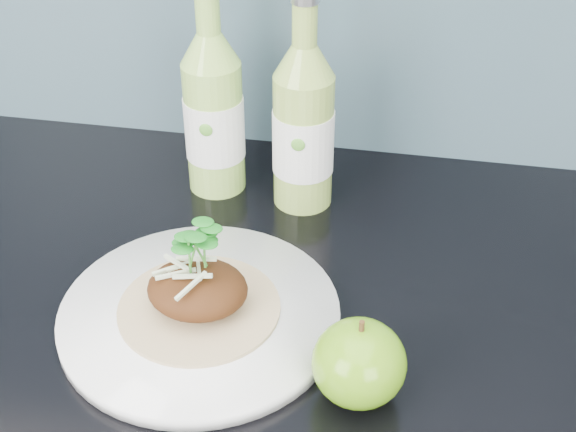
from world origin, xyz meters
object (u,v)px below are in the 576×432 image
(dinner_plate, at_px, (200,315))
(cider_bottle_left, at_px, (214,114))
(cider_bottle_right, at_px, (303,127))
(green_apple, at_px, (359,363))

(dinner_plate, bearing_deg, cider_bottle_left, 100.55)
(dinner_plate, distance_m, cider_bottle_right, 0.26)
(cider_bottle_left, height_order, cider_bottle_right, same)
(green_apple, height_order, cider_bottle_right, cider_bottle_right)
(dinner_plate, bearing_deg, cider_bottle_right, 74.45)
(dinner_plate, relative_size, green_apple, 3.81)
(dinner_plate, relative_size, cider_bottle_left, 1.38)
(cider_bottle_left, relative_size, cider_bottle_right, 1.00)
(dinner_plate, distance_m, cider_bottle_left, 0.27)
(cider_bottle_left, xyz_separation_m, cider_bottle_right, (0.11, -0.01, 0.00))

